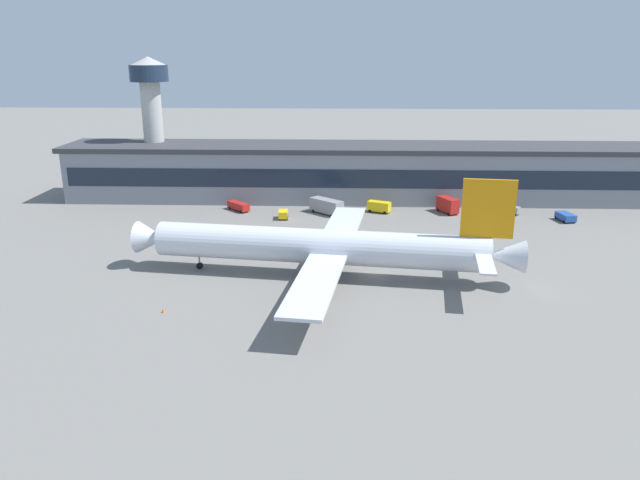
{
  "coord_description": "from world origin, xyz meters",
  "views": [
    {
      "loc": [
        -5.3,
        -95.73,
        36.11
      ],
      "look_at": [
        -8.93,
        3.62,
        5.0
      ],
      "focal_mm": 34.3,
      "sensor_mm": 36.0,
      "label": 1
    }
  ],
  "objects": [
    {
      "name": "airliner",
      "position": [
        -8.02,
        -0.5,
        5.15
      ],
      "size": [
        64.51,
        55.44,
        17.26
      ],
      "color": "silver",
      "rests_on": "ground_plane"
    },
    {
      "name": "ground_plane",
      "position": [
        0.0,
        0.0,
        0.0
      ],
      "size": [
        600.0,
        600.0,
        0.0
      ],
      "primitive_type": "plane",
      "color": "slate"
    },
    {
      "name": "control_tower",
      "position": [
        -53.34,
        58.94,
        21.33
      ],
      "size": [
        9.46,
        9.46,
        34.43
      ],
      "color": "#B7B7B2",
      "rests_on": "ground_plane"
    },
    {
      "name": "pushback_tractor",
      "position": [
        43.87,
        35.6,
        1.05
      ],
      "size": [
        3.48,
        5.21,
        1.75
      ],
      "color": "#2651A5",
      "rests_on": "ground_plane"
    },
    {
      "name": "terminal_building",
      "position": [
        0.0,
        55.4,
        6.79
      ],
      "size": [
        148.38,
        17.94,
        13.53
      ],
      "color": "gray",
      "rests_on": "ground_plane"
    },
    {
      "name": "stair_truck",
      "position": [
        19.14,
        41.59,
        1.98
      ],
      "size": [
        4.76,
        6.45,
        3.55
      ],
      "color": "red",
      "rests_on": "ground_plane"
    },
    {
      "name": "traffic_cone_0",
      "position": [
        -30.73,
        -16.11,
        0.32
      ],
      "size": [
        0.51,
        0.51,
        0.63
      ],
      "primitive_type": "cone",
      "color": "#F2590C",
      "rests_on": "ground_plane"
    },
    {
      "name": "baggage_tug",
      "position": [
        -18.3,
        35.25,
        1.09
      ],
      "size": [
        2.27,
        3.7,
        1.85
      ],
      "color": "yellow",
      "rests_on": "ground_plane"
    },
    {
      "name": "follow_me_car",
      "position": [
        33.29,
        41.18,
        1.09
      ],
      "size": [
        4.63,
        4.22,
        1.85
      ],
      "color": "gray",
      "rests_on": "ground_plane"
    },
    {
      "name": "crew_van",
      "position": [
        3.24,
        41.58,
        1.46
      ],
      "size": [
        5.64,
        4.14,
        2.55
      ],
      "color": "yellow",
      "rests_on": "ground_plane"
    },
    {
      "name": "belt_loader",
      "position": [
        -29.51,
        42.06,
        1.15
      ],
      "size": [
        5.89,
        5.99,
        1.95
      ],
      "color": "red",
      "rests_on": "ground_plane"
    },
    {
      "name": "fuel_truck",
      "position": [
        -8.9,
        40.07,
        1.88
      ],
      "size": [
        8.09,
        7.74,
        3.35
      ],
      "color": "gray",
      "rests_on": "ground_plane"
    }
  ]
}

